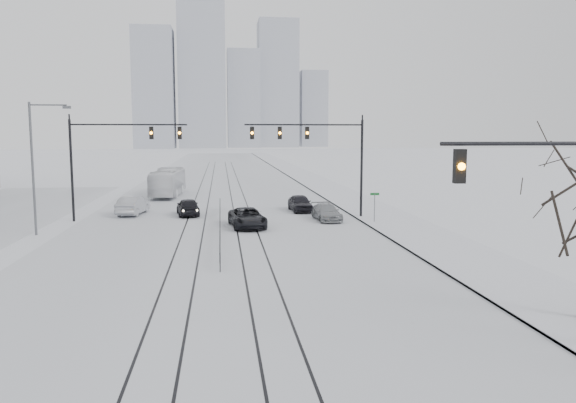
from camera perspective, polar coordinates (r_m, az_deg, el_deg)
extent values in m
cube|color=silver|center=(69.92, -6.91, 1.21)|extent=(22.00, 260.00, 0.02)
cube|color=silver|center=(71.19, 4.02, 1.40)|extent=(5.00, 260.00, 0.16)
cube|color=gray|center=(70.77, 2.07, 1.36)|extent=(0.10, 260.00, 0.12)
cube|color=black|center=(50.13, -9.88, -1.07)|extent=(0.10, 180.00, 0.01)
cube|color=black|center=(50.07, -8.28, -1.05)|extent=(0.10, 180.00, 0.01)
cube|color=black|center=(50.07, -5.53, -1.01)|extent=(0.10, 180.00, 0.01)
cube|color=black|center=(50.12, -3.93, -0.99)|extent=(0.10, 180.00, 0.01)
cube|color=#A6AAB6|center=(272.04, -13.45, 11.06)|extent=(18.00, 18.00, 55.00)
cube|color=#A6AAB6|center=(279.22, -8.70, 12.81)|extent=(22.00, 22.00, 72.00)
cube|color=#A6AAB6|center=(286.34, -4.54, 10.31)|extent=(16.00, 16.00, 48.00)
cube|color=#A6AAB6|center=(296.17, -1.06, 11.76)|extent=(20.00, 20.00, 64.00)
cube|color=#A6AAB6|center=(305.97, 2.57, 9.35)|extent=(14.00, 14.00, 40.00)
cylinder|color=black|center=(18.15, 24.08, 5.39)|extent=(6.00, 0.12, 0.12)
cube|color=black|center=(17.07, 17.04, 3.45)|extent=(0.32, 0.24, 1.00)
sphere|color=orange|center=(16.94, 17.23, 3.42)|extent=(0.22, 0.22, 0.22)
cylinder|color=black|center=(46.11, 7.48, 3.25)|extent=(0.20, 0.20, 8.00)
cylinder|color=black|center=(45.08, 1.64, 7.80)|extent=(9.50, 0.12, 0.12)
cube|color=black|center=(44.65, -3.68, 6.97)|extent=(0.32, 0.24, 1.00)
sphere|color=orange|center=(44.51, -3.67, 6.97)|extent=(0.22, 0.22, 0.22)
cube|color=black|center=(44.83, -0.85, 6.98)|extent=(0.32, 0.24, 1.00)
sphere|color=orange|center=(44.69, -0.83, 6.98)|extent=(0.22, 0.22, 0.22)
cube|color=black|center=(45.12, 1.95, 6.98)|extent=(0.32, 0.24, 1.00)
sphere|color=orange|center=(44.98, 1.98, 6.98)|extent=(0.22, 0.22, 0.22)
cylinder|color=black|center=(47.13, -21.12, 2.92)|extent=(0.20, 0.20, 8.00)
cylinder|color=black|center=(46.14, -15.85, 7.53)|extent=(9.00, 0.12, 0.12)
cube|color=black|center=(45.70, -10.95, 6.85)|extent=(0.32, 0.24, 1.00)
sphere|color=orange|center=(45.56, -10.96, 6.85)|extent=(0.22, 0.22, 0.22)
cube|color=black|center=(45.90, -13.71, 6.78)|extent=(0.32, 0.24, 1.00)
sphere|color=orange|center=(45.76, -13.73, 6.78)|extent=(0.22, 0.22, 0.22)
cylinder|color=#595B60|center=(41.61, -24.51, 2.99)|extent=(0.16, 0.16, 9.00)
cylinder|color=#595B60|center=(41.24, -23.20, 9.01)|extent=(2.40, 0.10, 0.10)
cube|color=#595B60|center=(40.91, -21.56, 8.89)|extent=(0.50, 0.25, 0.18)
cube|color=black|center=(40.03, -6.93, -1.68)|extent=(0.06, 24.00, 0.06)
cube|color=black|center=(40.09, -6.92, -2.25)|extent=(0.06, 24.00, 0.06)
cylinder|color=#595B60|center=(43.57, 8.78, -0.68)|extent=(0.06, 0.06, 2.40)
cube|color=#0C4C19|center=(43.44, 8.81, 0.76)|extent=(0.70, 0.04, 0.18)
imported|color=black|center=(48.16, -10.12, -0.54)|extent=(2.32, 4.53, 1.48)
imported|color=#ACADB4|center=(49.67, -15.47, -0.41)|extent=(2.36, 4.97, 1.57)
imported|color=black|center=(41.49, -4.16, -1.68)|extent=(2.90, 5.34, 1.42)
imported|color=gray|center=(44.84, 3.94, -1.13)|extent=(2.08, 4.51, 1.28)
imported|color=black|center=(49.97, 1.24, -0.17)|extent=(1.99, 4.41, 1.47)
imported|color=white|center=(63.63, -12.10, 1.91)|extent=(3.19, 11.03, 3.04)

